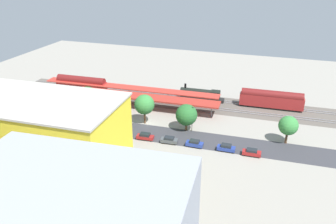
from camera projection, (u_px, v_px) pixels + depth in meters
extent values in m
plane|color=gray|center=(147.00, 124.00, 96.41)|extent=(174.48, 174.48, 0.00)
cube|color=#5B544C|center=(168.00, 100.00, 113.12)|extent=(109.40, 17.45, 0.01)
cube|color=#38383D|center=(141.00, 132.00, 92.06)|extent=(109.25, 11.96, 0.01)
cube|color=#9E9EA8|center=(171.00, 95.00, 116.49)|extent=(109.01, 3.08, 0.12)
cube|color=#9E9EA8|center=(170.00, 97.00, 115.24)|extent=(109.01, 3.08, 0.12)
cube|color=#9E9EA8|center=(166.00, 102.00, 110.85)|extent=(109.01, 3.08, 0.12)
cube|color=#9E9EA8|center=(164.00, 104.00, 109.61)|extent=(109.01, 3.08, 0.12)
cube|color=#A82D23|center=(145.00, 97.00, 104.73)|extent=(46.58, 6.64, 0.49)
cylinder|color=slate|center=(212.00, 111.00, 100.25)|extent=(0.30, 0.30, 3.69)
cylinder|color=slate|center=(146.00, 103.00, 105.59)|extent=(0.30, 0.30, 3.69)
cylinder|color=slate|center=(86.00, 96.00, 110.94)|extent=(0.30, 0.30, 3.69)
cube|color=#B73328|center=(129.00, 87.00, 112.23)|extent=(60.77, 5.83, 0.31)
cylinder|color=slate|center=(210.00, 102.00, 106.12)|extent=(0.30, 0.30, 3.89)
cylinder|color=slate|center=(168.00, 98.00, 109.60)|extent=(0.30, 0.30, 3.89)
cylinder|color=slate|center=(129.00, 93.00, 113.09)|extent=(0.30, 0.30, 3.89)
cylinder|color=slate|center=(93.00, 89.00, 116.58)|extent=(0.30, 0.30, 3.89)
cylinder|color=slate|center=(58.00, 86.00, 120.07)|extent=(0.30, 0.30, 3.89)
cube|color=black|center=(202.00, 99.00, 112.67)|extent=(14.71, 2.91, 1.00)
cylinder|color=black|center=(198.00, 93.00, 112.27)|extent=(11.75, 3.11, 2.80)
cube|color=black|center=(215.00, 96.00, 111.02)|extent=(3.05, 3.08, 3.61)
cylinder|color=black|center=(185.00, 86.00, 112.51)|extent=(0.70, 0.70, 1.40)
cube|color=black|center=(270.00, 107.00, 106.57)|extent=(17.57, 2.76, 0.60)
cube|color=maroon|center=(271.00, 101.00, 105.71)|extent=(19.53, 3.39, 3.61)
cylinder|color=maroon|center=(272.00, 95.00, 104.86)|extent=(18.75, 3.37, 2.86)
cube|color=black|center=(82.00, 92.00, 118.77)|extent=(16.62, 2.77, 0.60)
cube|color=maroon|center=(82.00, 86.00, 117.85)|extent=(18.47, 3.40, 3.85)
cylinder|color=maroon|center=(81.00, 80.00, 116.96)|extent=(17.74, 3.38, 2.91)
cube|color=black|center=(251.00, 155.00, 80.77)|extent=(3.72, 1.77, 0.30)
cube|color=maroon|center=(252.00, 153.00, 80.53)|extent=(4.43, 1.85, 0.85)
cube|color=#1E2328|center=(252.00, 150.00, 80.24)|extent=(2.49, 1.61, 0.57)
cube|color=black|center=(226.00, 150.00, 82.72)|extent=(3.70, 1.72, 0.30)
cube|color=navy|center=(226.00, 148.00, 82.48)|extent=(4.40, 1.80, 0.87)
cube|color=#1E2328|center=(226.00, 146.00, 82.17)|extent=(2.47, 1.57, 0.65)
cube|color=black|center=(194.00, 146.00, 84.66)|extent=(3.61, 1.78, 0.30)
cube|color=navy|center=(195.00, 144.00, 84.41)|extent=(4.30, 1.86, 0.87)
cube|color=#1E2328|center=(195.00, 141.00, 84.11)|extent=(2.41, 1.62, 0.60)
cube|color=black|center=(169.00, 142.00, 86.31)|extent=(3.74, 2.01, 0.30)
cube|color=#474C51|center=(169.00, 140.00, 86.07)|extent=(4.44, 2.13, 0.84)
cube|color=#1E2328|center=(169.00, 138.00, 85.78)|extent=(2.53, 1.78, 0.58)
cube|color=black|center=(145.00, 139.00, 88.03)|extent=(3.90, 1.98, 0.30)
cube|color=maroon|center=(145.00, 137.00, 87.81)|extent=(4.62, 2.09, 0.79)
cube|color=#1E2328|center=(145.00, 135.00, 87.51)|extent=(2.63, 1.75, 0.69)
cube|color=black|center=(121.00, 135.00, 89.94)|extent=(3.83, 1.73, 0.30)
cube|color=silver|center=(121.00, 133.00, 89.72)|extent=(4.56, 1.81, 0.78)
cube|color=#1E2328|center=(121.00, 131.00, 89.45)|extent=(2.56, 1.58, 0.52)
cube|color=black|center=(99.00, 130.00, 92.45)|extent=(3.64, 1.77, 0.30)
cube|color=#474C51|center=(99.00, 129.00, 92.23)|extent=(4.33, 1.85, 0.77)
cube|color=#1E2328|center=(99.00, 126.00, 91.95)|extent=(2.43, 1.61, 0.58)
cube|color=yellow|center=(26.00, 135.00, 72.89)|extent=(42.47, 19.24, 16.61)
cube|color=#B7B2A8|center=(19.00, 98.00, 69.38)|extent=(43.09, 19.85, 0.40)
cube|color=black|center=(42.00, 133.00, 90.54)|extent=(9.01, 2.49, 0.50)
cube|color=silver|center=(45.00, 128.00, 89.50)|extent=(6.95, 2.69, 3.00)
cube|color=silver|center=(31.00, 127.00, 90.97)|extent=(2.13, 2.56, 2.44)
cylinder|color=brown|center=(145.00, 117.00, 96.07)|extent=(0.59, 0.59, 3.85)
sphere|color=#38843D|center=(144.00, 104.00, 94.46)|extent=(5.69, 5.69, 5.69)
cylinder|color=brown|center=(286.00, 137.00, 85.68)|extent=(0.59, 0.59, 3.30)
sphere|color=#38843D|center=(288.00, 125.00, 84.29)|extent=(4.92, 4.92, 4.92)
cylinder|color=brown|center=(89.00, 109.00, 101.83)|extent=(0.43, 0.43, 3.47)
sphere|color=#28662D|center=(87.00, 97.00, 100.21)|extent=(6.20, 6.20, 6.20)
cylinder|color=brown|center=(186.00, 126.00, 92.42)|extent=(0.57, 0.57, 2.55)
sphere|color=#28662D|center=(186.00, 115.00, 91.04)|extent=(5.91, 5.91, 5.91)
cylinder|color=#333333|center=(192.00, 121.00, 91.09)|extent=(0.16, 0.16, 6.24)
cube|color=black|center=(192.00, 109.00, 89.62)|extent=(0.36, 0.36, 0.90)
sphere|color=yellow|center=(192.00, 110.00, 89.81)|extent=(0.20, 0.20, 0.20)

